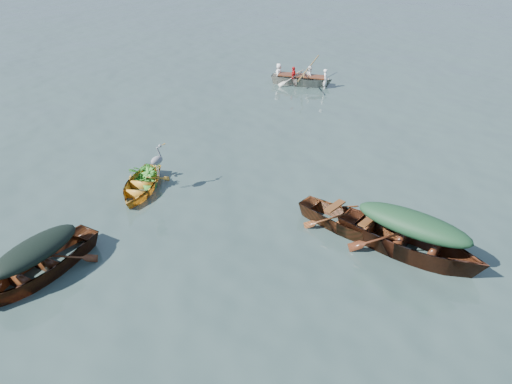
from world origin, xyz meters
TOP-DOWN VIEW (x-y plane):
  - ground at (0.00, 0.00)m, footprint 140.00×140.00m
  - yellow_dinghy at (-3.52, 0.04)m, footprint 2.58×3.16m
  - dark_covered_boat at (-2.39, -3.80)m, footprint 2.00×4.12m
  - green_tarp_boat at (3.69, 1.87)m, footprint 4.86×1.52m
  - open_wooden_boat at (2.16, 1.87)m, footprint 4.08×1.51m
  - rowed_boat at (-5.24, 11.00)m, footprint 4.03×2.50m
  - dark_tarp_cover at (-2.39, -3.80)m, footprint 1.10×2.27m
  - green_tarp_cover at (3.69, 1.87)m, footprint 2.67×0.83m
  - thwart_benches at (2.16, 1.87)m, footprint 2.05×0.88m
  - heron at (-3.07, 0.36)m, footprint 0.44×0.49m
  - dinghy_weeds at (-3.77, 0.53)m, footprint 1.06×1.13m
  - rowers at (-5.24, 11.00)m, footprint 2.90×1.96m
  - oars at (-5.24, 11.00)m, footprint 1.51×2.64m

SIDE VIEW (x-z plane):
  - ground at x=0.00m, z-range 0.00..0.00m
  - yellow_dinghy at x=-3.52m, z-range -0.39..0.39m
  - dark_covered_boat at x=-2.39m, z-range -0.50..0.50m
  - green_tarp_boat at x=3.69m, z-range -0.58..0.58m
  - open_wooden_boat at x=2.16m, z-range -0.46..0.46m
  - rowed_boat at x=-5.24m, z-range -0.45..0.45m
  - thwart_benches at x=2.16m, z-range 0.46..0.50m
  - oars at x=-5.24m, z-range 0.45..0.51m
  - dinghy_weeds at x=-3.77m, z-range 0.39..0.99m
  - dark_tarp_cover at x=-2.39m, z-range 0.50..0.90m
  - rowers at x=-5.24m, z-range 0.45..1.21m
  - green_tarp_cover at x=3.69m, z-range 0.58..1.10m
  - heron at x=-3.07m, z-range 0.39..1.31m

